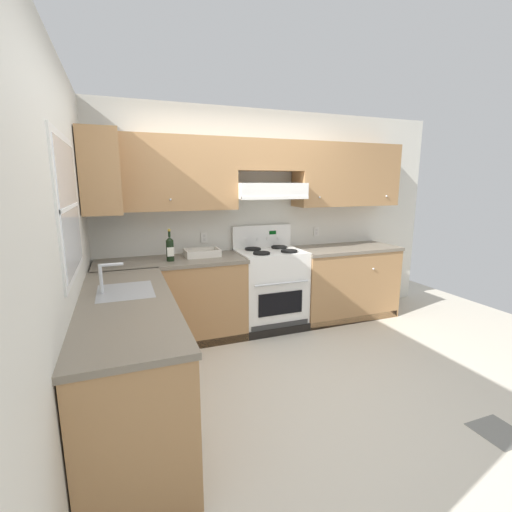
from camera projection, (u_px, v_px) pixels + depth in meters
ground_plane at (287, 385)px, 3.09m from camera, size 7.04×7.04×0.00m
floor_accent_tile at (499, 432)px, 2.50m from camera, size 0.30×0.30×0.01m
wall_back at (265, 202)px, 4.34m from camera, size 4.68×0.57×2.55m
wall_left at (68, 236)px, 2.47m from camera, size 0.47×4.00×2.55m
counter_back_run at (259, 292)px, 4.22m from camera, size 3.60×0.65×0.91m
counter_left_run at (131, 360)px, 2.56m from camera, size 0.63×1.91×1.13m
stove at (270, 288)px, 4.27m from camera, size 0.76×0.62×1.20m
wine_bottle at (170, 248)px, 3.70m from camera, size 0.08×0.08×0.33m
bowl at (202, 254)px, 3.96m from camera, size 0.37×0.26×0.08m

